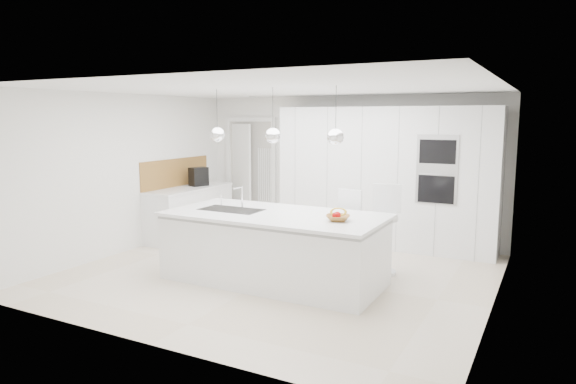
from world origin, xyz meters
The scene contains 27 objects.
floor centered at (0.00, 0.00, 0.00)m, with size 5.50×5.50×0.00m, color beige.
wall_back centered at (0.00, 2.50, 1.25)m, with size 5.50×5.50×0.00m, color white.
wall_left centered at (-2.75, 0.00, 1.25)m, with size 5.00×5.00×0.00m, color white.
ceiling centered at (0.00, 0.00, 2.50)m, with size 5.50×5.50×0.00m, color white.
tall_cabinets centered at (0.80, 2.20, 1.15)m, with size 3.60×0.60×2.30m, color white.
oven_stack centered at (1.70, 1.89, 1.35)m, with size 0.62×0.04×1.05m, color #A5A5A8, non-canonical shape.
doorway_frame centered at (-1.95, 2.47, 1.02)m, with size 1.11×0.08×2.13m, color white, non-canonical shape.
hallway_door centered at (-2.20, 2.42, 1.00)m, with size 0.82×0.04×2.00m, color white.
radiator centered at (-1.63, 2.46, 0.85)m, with size 0.32×0.04×1.40m, color white, non-canonical shape.
left_base_cabinets centered at (-2.45, 1.20, 0.43)m, with size 0.60×1.80×0.86m, color white.
left_worktop centered at (-2.45, 1.20, 0.88)m, with size 0.62×1.82×0.04m, color white.
oak_backsplash centered at (-2.74, 1.20, 1.15)m, with size 0.02×1.80×0.50m, color olive.
island_base centered at (0.10, -0.30, 0.43)m, with size 2.80×1.20×0.86m, color white.
island_worktop centered at (0.10, -0.25, 0.88)m, with size 2.84×1.40×0.04m, color white.
island_sink centered at (-0.55, -0.30, 0.82)m, with size 0.84×0.44×0.18m, color #3F3F42, non-canonical shape.
island_tap centered at (-0.50, -0.10, 1.05)m, with size 0.02×0.02×0.30m, color white.
pendant_left centered at (-0.75, -0.30, 1.90)m, with size 0.20×0.20×0.20m, color white.
pendant_mid centered at (0.10, -0.30, 1.90)m, with size 0.20×0.20×0.20m, color white.
pendant_right centered at (0.95, -0.30, 1.90)m, with size 0.20×0.20×0.20m, color white.
fruit_bowl centered at (1.01, -0.34, 0.94)m, with size 0.29×0.29×0.07m, color olive.
espresso_machine centered at (-2.43, 1.45, 1.07)m, with size 0.20×0.31×0.34m, color black.
bar_stool_left centered at (0.79, 0.49, 0.57)m, with size 0.37×0.52×1.13m, color white, non-canonical shape.
bar_stool_right centered at (1.26, 0.68, 0.61)m, with size 0.40×0.56×1.21m, color white, non-canonical shape.
apple_a centered at (0.99, -0.37, 0.97)m, with size 0.08×0.08×0.08m, color #A80808.
apple_b centered at (1.01, -0.36, 0.97)m, with size 0.09×0.09×0.09m, color #A80808.
apple_c centered at (1.01, -0.36, 0.97)m, with size 0.07×0.07×0.07m, color #A80808.
banana_bunch centered at (1.02, -0.34, 1.01)m, with size 0.21×0.21×0.03m, color yellow.
Camera 1 is at (3.28, -5.96, 2.13)m, focal length 32.00 mm.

